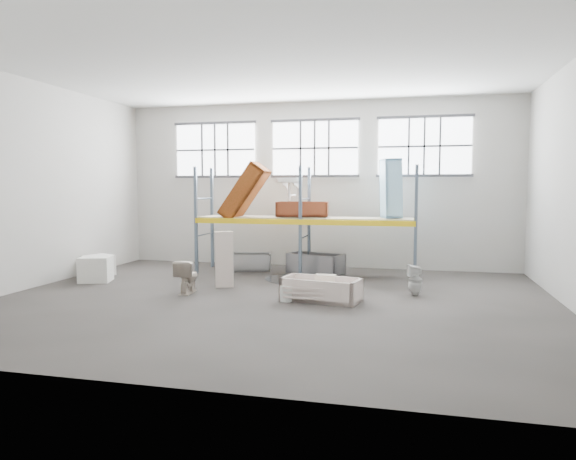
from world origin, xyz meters
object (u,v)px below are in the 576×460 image
(toilet_white, at_px, (415,280))
(bucket, at_px, (287,293))
(cistern_tall, at_px, (224,259))
(blue_tub_upright, at_px, (391,188))
(steel_tub_left, at_px, (248,262))
(rust_tub_flat, at_px, (302,209))
(bathtub_beige, at_px, (321,289))
(steel_tub_right, at_px, (316,263))
(carton_near, at_px, (96,269))
(toilet_beige, at_px, (187,276))

(toilet_white, relative_size, bucket, 2.08)
(cistern_tall, distance_m, toilet_white, 4.55)
(cistern_tall, distance_m, blue_tub_upright, 4.87)
(steel_tub_left, bearing_deg, rust_tub_flat, -6.13)
(bathtub_beige, height_order, steel_tub_right, steel_tub_right)
(bathtub_beige, bearing_deg, toilet_white, 37.49)
(cistern_tall, height_order, toilet_white, cistern_tall)
(steel_tub_left, distance_m, bucket, 4.30)
(rust_tub_flat, bearing_deg, steel_tub_left, 173.87)
(cistern_tall, xyz_separation_m, toilet_white, (4.54, 0.07, -0.33))
(cistern_tall, distance_m, steel_tub_right, 3.07)
(steel_tub_left, bearing_deg, steel_tub_right, -2.80)
(cistern_tall, relative_size, carton_near, 1.80)
(toilet_white, height_order, steel_tub_right, toilet_white)
(bathtub_beige, relative_size, toilet_white, 2.38)
(toilet_white, bearing_deg, cistern_tall, -107.68)
(cistern_tall, xyz_separation_m, blue_tub_upright, (3.87, 2.41, 1.72))
(steel_tub_left, bearing_deg, bucket, -61.00)
(bathtub_beige, xyz_separation_m, blue_tub_upright, (1.29, 3.38, 2.15))
(bucket, bearing_deg, carton_near, 168.50)
(steel_tub_right, distance_m, carton_near, 5.88)
(bucket, bearing_deg, rust_tub_flat, 96.72)
(toilet_white, relative_size, rust_tub_flat, 0.48)
(toilet_white, relative_size, steel_tub_right, 0.45)
(toilet_beige, height_order, carton_near, toilet_beige)
(toilet_beige, relative_size, carton_near, 1.03)
(steel_tub_right, distance_m, rust_tub_flat, 1.58)
(cistern_tall, relative_size, blue_tub_upright, 0.86)
(blue_tub_upright, bearing_deg, steel_tub_right, 178.96)
(toilet_beige, xyz_separation_m, steel_tub_left, (0.35, 3.45, -0.14))
(toilet_white, height_order, carton_near, toilet_white)
(steel_tub_right, height_order, blue_tub_upright, blue_tub_upright)
(toilet_white, bearing_deg, toilet_beige, -97.73)
(toilet_white, height_order, steel_tub_left, toilet_white)
(cistern_tall, bearing_deg, steel_tub_right, 30.78)
(cistern_tall, bearing_deg, bathtub_beige, -43.27)
(blue_tub_upright, relative_size, carton_near, 2.09)
(toilet_beige, distance_m, steel_tub_left, 3.47)
(cistern_tall, bearing_deg, steel_tub_left, 72.28)
(toilet_beige, relative_size, steel_tub_right, 0.50)
(steel_tub_left, height_order, blue_tub_upright, blue_tub_upright)
(toilet_beige, xyz_separation_m, blue_tub_upright, (4.43, 3.31, 2.01))
(bucket, xyz_separation_m, carton_near, (-5.33, 1.09, 0.16))
(bathtub_beige, distance_m, toilet_beige, 3.14)
(toilet_white, bearing_deg, bathtub_beige, -80.76)
(rust_tub_flat, bearing_deg, steel_tub_right, 12.01)
(steel_tub_right, relative_size, bucket, 4.61)
(carton_near, bearing_deg, blue_tub_upright, 19.09)
(cistern_tall, height_order, steel_tub_right, cistern_tall)
(steel_tub_left, distance_m, steel_tub_right, 2.04)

